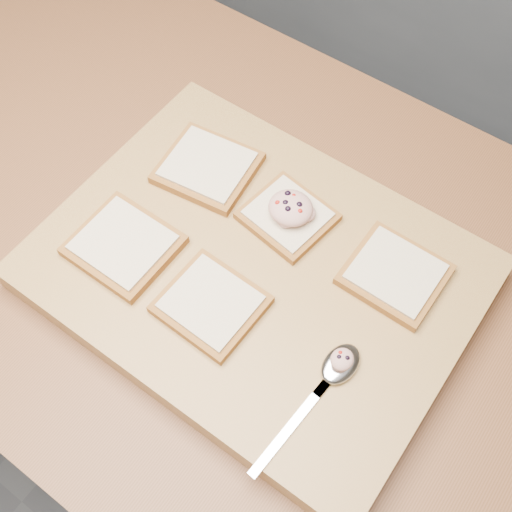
% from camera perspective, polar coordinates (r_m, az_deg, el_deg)
% --- Properties ---
extents(ground, '(4.00, 4.00, 0.00)m').
position_cam_1_polar(ground, '(1.73, 2.15, -16.57)').
color(ground, '#515459').
rests_on(ground, ground).
extents(island_counter, '(2.00, 0.80, 0.90)m').
position_cam_1_polar(island_counter, '(1.30, 2.82, -11.80)').
color(island_counter, slate).
rests_on(island_counter, ground).
extents(cutting_board, '(0.56, 0.42, 0.04)m').
position_cam_1_polar(cutting_board, '(0.87, 0.00, -1.47)').
color(cutting_board, '#A08044').
rests_on(cutting_board, island_counter).
extents(bread_far_left, '(0.14, 0.13, 0.02)m').
position_cam_1_polar(bread_far_left, '(0.93, -4.32, 7.88)').
color(bread_far_left, brown).
rests_on(bread_far_left, cutting_board).
extents(bread_far_center, '(0.12, 0.12, 0.02)m').
position_cam_1_polar(bread_far_center, '(0.88, 2.83, 3.58)').
color(bread_far_center, brown).
rests_on(bread_far_center, cutting_board).
extents(bread_far_right, '(0.12, 0.11, 0.02)m').
position_cam_1_polar(bread_far_right, '(0.85, 12.24, -1.57)').
color(bread_far_right, brown).
rests_on(bread_far_right, cutting_board).
extents(bread_near_left, '(0.13, 0.12, 0.02)m').
position_cam_1_polar(bread_near_left, '(0.87, -11.68, 0.97)').
color(bread_near_left, brown).
rests_on(bread_near_left, cutting_board).
extents(bread_near_center, '(0.12, 0.11, 0.02)m').
position_cam_1_polar(bread_near_center, '(0.81, -4.02, -4.27)').
color(bread_near_center, brown).
rests_on(bread_near_center, cutting_board).
extents(tuna_salad_dollop, '(0.06, 0.06, 0.03)m').
position_cam_1_polar(tuna_salad_dollop, '(0.86, 3.10, 4.31)').
color(tuna_salad_dollop, '#D99C8B').
rests_on(tuna_salad_dollop, bread_far_center).
extents(spoon, '(0.04, 0.20, 0.01)m').
position_cam_1_polar(spoon, '(0.78, 6.90, -10.27)').
color(spoon, silver).
rests_on(spoon, cutting_board).
extents(spoon_salad, '(0.03, 0.03, 0.02)m').
position_cam_1_polar(spoon_salad, '(0.77, 7.66, -9.09)').
color(spoon_salad, '#D99C8B').
rests_on(spoon_salad, spoon).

